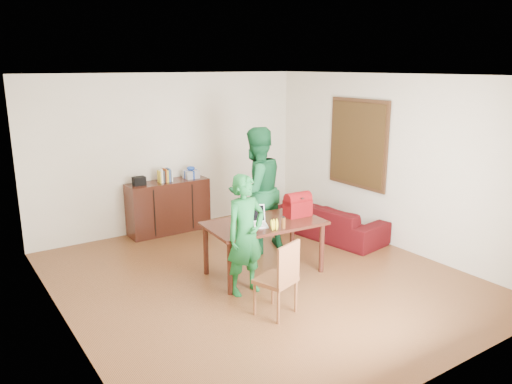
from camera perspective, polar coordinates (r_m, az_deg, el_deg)
room at (r=6.59m, az=-0.07°, el=1.03°), size 5.20×5.70×2.90m
table at (r=6.84m, az=0.94°, el=-4.18°), size 1.65×1.01×0.75m
chair at (r=5.89m, az=2.35°, el=-11.45°), size 0.51×0.50×0.90m
person_near at (r=6.24m, az=-1.21°, el=-4.91°), size 0.59×0.41×1.54m
person_far at (r=7.60m, az=0.01°, el=0.19°), size 0.99×0.80×1.93m
laptop at (r=6.63m, az=-0.26°, el=-3.53°), size 0.42×0.37×0.25m
bananas at (r=6.48m, az=2.12°, el=-4.14°), size 0.16×0.12×0.06m
bottle at (r=6.54m, az=3.15°, el=-3.47°), size 0.06×0.06×0.16m
red_bag at (r=7.07m, az=4.79°, el=-1.69°), size 0.38×0.23×0.27m
sofa at (r=8.52m, az=8.37°, el=-3.18°), size 1.06×2.04×0.57m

